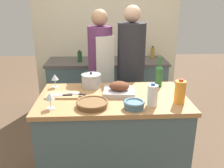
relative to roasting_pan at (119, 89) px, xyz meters
The scene contains 20 objects.
kitchen_island 0.52m from the roasting_pan, 141.34° to the right, with size 1.36×0.77×0.93m.
back_counter 1.61m from the roasting_pan, 92.43° to the left, with size 1.85×0.60×0.89m.
back_wall 1.89m from the roasting_pan, 91.98° to the left, with size 2.35×0.10×2.55m.
roasting_pan is the anchor object (origin of this frame).
wicker_basket 0.36m from the roasting_pan, 132.62° to the right, with size 0.27×0.27×0.05m.
cutting_board 0.53m from the roasting_pan, behind, with size 0.31×0.18×0.02m.
stock_pot 0.34m from the roasting_pan, 141.79° to the left, with size 0.20×0.20×0.16m.
mixing_bowl 0.33m from the roasting_pan, 73.26° to the right, with size 0.18×0.18×0.07m.
juice_jug 0.55m from the roasting_pan, 24.24° to the right, with size 0.09×0.09×0.21m.
milk_jug 0.38m from the roasting_pan, 46.79° to the right, with size 0.09×0.09×0.20m.
wine_bottle_green 0.47m from the roasting_pan, 25.68° to the left, with size 0.08×0.08×0.31m.
wine_glass_left 0.68m from the roasting_pan, 160.07° to the left, with size 0.07×0.07×0.14m.
wine_glass_right 0.65m from the roasting_pan, 154.19° to the right, with size 0.07×0.07×0.14m.
knife_chef 0.54m from the roasting_pan, behind, with size 0.23×0.03×0.01m.
knife_paring 0.39m from the roasting_pan, behind, with size 0.18×0.10×0.01m.
condiment_bottle_tall 1.80m from the roasting_pan, 67.96° to the left, with size 0.06×0.06×0.19m.
condiment_bottle_short 1.53m from the roasting_pan, 108.37° to the left, with size 0.07×0.07×0.18m.
condiment_bottle_extra 1.46m from the roasting_pan, 83.60° to the left, with size 0.05×0.05×0.22m.
person_cook_aproned 0.81m from the roasting_pan, 102.11° to the left, with size 0.32×0.34×1.68m.
person_cook_guest 0.78m from the roasting_pan, 74.63° to the left, with size 0.34×0.34×1.72m.
Camera 1 is at (-0.11, -2.03, 1.76)m, focal length 38.00 mm.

